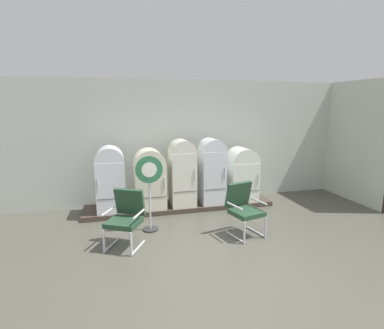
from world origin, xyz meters
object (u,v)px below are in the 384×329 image
(refrigerator_0, at_px, (110,177))
(sign_stand, at_px, (150,191))
(armchair_right, at_px, (244,206))
(refrigerator_1, at_px, (150,177))
(armchair_left, at_px, (126,215))
(refrigerator_2, at_px, (182,171))
(refrigerator_4, at_px, (242,173))
(refrigerator_3, at_px, (212,169))

(refrigerator_0, bearing_deg, sign_stand, -55.35)
(armchair_right, distance_m, sign_stand, 1.88)
(armchair_right, height_order, sign_stand, sign_stand)
(refrigerator_1, bearing_deg, armchair_left, -110.59)
(refrigerator_0, bearing_deg, armchair_right, -34.51)
(refrigerator_2, height_order, sign_stand, refrigerator_2)
(refrigerator_2, height_order, refrigerator_4, refrigerator_2)
(refrigerator_3, xyz_separation_m, armchair_left, (-2.15, -1.65, -0.40))
(refrigerator_1, bearing_deg, refrigerator_4, 0.56)
(refrigerator_0, height_order, refrigerator_3, refrigerator_3)
(refrigerator_4, bearing_deg, armchair_right, -112.20)
(refrigerator_4, relative_size, armchair_right, 1.32)
(refrigerator_3, relative_size, refrigerator_4, 1.19)
(armchair_left, bearing_deg, armchair_right, -1.65)
(armchair_right, bearing_deg, sign_stand, 160.45)
(armchair_left, height_order, sign_stand, sign_stand)
(refrigerator_4, height_order, armchair_right, refrigerator_4)
(refrigerator_3, bearing_deg, refrigerator_4, 1.88)
(refrigerator_1, distance_m, refrigerator_3, 1.54)
(armchair_right, bearing_deg, refrigerator_3, 93.46)
(refrigerator_0, bearing_deg, refrigerator_4, 0.03)
(refrigerator_2, distance_m, refrigerator_3, 0.75)
(refrigerator_3, bearing_deg, refrigerator_2, -179.82)
(armchair_left, height_order, armchair_right, same)
(refrigerator_4, xyz_separation_m, sign_stand, (-2.47, -1.12, 0.01))
(refrigerator_1, bearing_deg, armchair_right, -46.43)
(armchair_left, distance_m, sign_stand, 0.79)
(refrigerator_2, xyz_separation_m, refrigerator_4, (1.56, 0.03, -0.15))
(refrigerator_1, relative_size, refrigerator_3, 0.88)
(refrigerator_2, distance_m, refrigerator_4, 1.57)
(sign_stand, bearing_deg, refrigerator_0, 124.65)
(refrigerator_1, height_order, refrigerator_3, refrigerator_3)
(refrigerator_4, distance_m, armchair_right, 1.90)
(refrigerator_0, xyz_separation_m, armchair_right, (2.53, -1.74, -0.33))
(refrigerator_3, relative_size, sign_stand, 1.04)
(refrigerator_1, bearing_deg, refrigerator_3, -0.14)
(refrigerator_0, bearing_deg, refrigerator_1, -1.34)
(refrigerator_1, xyz_separation_m, armchair_left, (-0.62, -1.65, -0.28))
(refrigerator_0, relative_size, refrigerator_2, 0.93)
(refrigerator_2, bearing_deg, armchair_left, -130.45)
(refrigerator_2, bearing_deg, refrigerator_4, 1.06)
(refrigerator_0, xyz_separation_m, refrigerator_2, (1.68, -0.03, 0.06))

